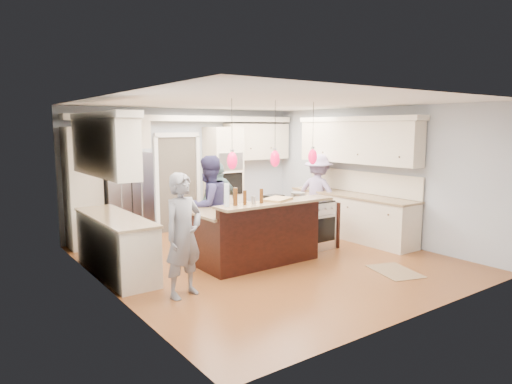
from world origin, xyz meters
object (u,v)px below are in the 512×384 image
at_px(kitchen_island, 254,233).
at_px(island_range, 311,224).
at_px(person_bar_end, 183,235).
at_px(person_far_left, 209,206).
at_px(refrigerator, 126,198).

distance_m(kitchen_island, island_range, 1.41).
xyz_separation_m(kitchen_island, island_range, (1.41, 0.08, -0.03)).
xyz_separation_m(person_bar_end, person_far_left, (1.30, 1.58, 0.05)).
bearing_deg(person_bar_end, island_range, 0.32).
distance_m(island_range, person_far_left, 2.02).
bearing_deg(kitchen_island, person_bar_end, -155.20).
xyz_separation_m(refrigerator, person_bar_end, (-0.43, -3.37, -0.05)).
height_order(kitchen_island, person_far_left, person_far_left).
height_order(island_range, person_bar_end, person_bar_end).
relative_size(refrigerator, kitchen_island, 0.86).
height_order(refrigerator, kitchen_island, refrigerator).
bearing_deg(person_bar_end, kitchen_island, 9.52).
bearing_deg(person_far_left, island_range, 147.60).
xyz_separation_m(refrigerator, person_far_left, (0.87, -1.79, -0.00)).
relative_size(kitchen_island, person_bar_end, 1.24).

